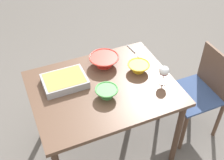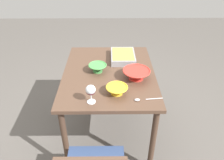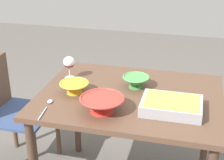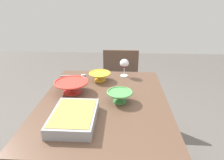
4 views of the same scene
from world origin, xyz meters
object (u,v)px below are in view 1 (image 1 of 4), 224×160
chair (201,90)px  serving_bowl (104,60)px  serving_spoon (137,54)px  small_bowl (139,67)px  casserole_dish (65,81)px  dining_table (103,95)px  wine_glass (164,72)px  mixing_bowl (107,92)px

chair → serving_bowl: serving_bowl is taller
chair → serving_spoon: (0.49, -0.37, 0.30)m
small_bowl → chair: bearing=163.8°
casserole_dish → serving_spoon: 0.70m
casserole_dish → serving_spoon: (-0.69, -0.12, -0.03)m
dining_table → serving_spoon: size_ratio=4.85×
dining_table → serving_spoon: 0.52m
wine_glass → small_bowl: 0.24m
chair → small_bowl: (0.58, -0.17, 0.33)m
small_bowl → serving_bowl: serving_bowl is taller
serving_bowl → wine_glass: bearing=131.3°
chair → casserole_dish: chair is taller
chair → casserole_dish: bearing=-11.9°
casserole_dish → serving_bowl: bearing=-164.7°
wine_glass → serving_bowl: size_ratio=0.63×
chair → serving_bowl: (0.81, -0.35, 0.34)m
dining_table → serving_bowl: serving_bowl is taller
casserole_dish → small_bowl: bearing=172.4°
wine_glass → mixing_bowl: bearing=-3.8°
chair → serving_spoon: chair is taller
wine_glass → mixing_bowl: (0.46, -0.03, -0.07)m
serving_spoon → casserole_dish: bearing=10.1°
small_bowl → wine_glass: bearing=118.2°
serving_bowl → small_bowl: bearing=141.6°
mixing_bowl → small_bowl: 0.39m
serving_bowl → dining_table: bearing=66.2°
dining_table → serving_bowl: 0.30m
serving_spoon → small_bowl: bearing=66.2°
chair → serving_bowl: bearing=-23.4°
mixing_bowl → small_bowl: (-0.35, -0.17, -0.00)m
serving_bowl → casserole_dish: bearing=15.3°
casserole_dish → mixing_bowl: mixing_bowl is taller
small_bowl → serving_spoon: small_bowl is taller
casserole_dish → small_bowl: size_ratio=1.84×
chair → wine_glass: size_ratio=5.44×
small_bowl → dining_table: bearing=10.9°
mixing_bowl → serving_spoon: size_ratio=0.75×
chair → mixing_bowl: 0.99m
dining_table → small_bowl: small_bowl is taller
chair → small_bowl: chair is taller
serving_bowl → serving_spoon: size_ratio=1.09×
casserole_dish → small_bowl: small_bowl is taller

